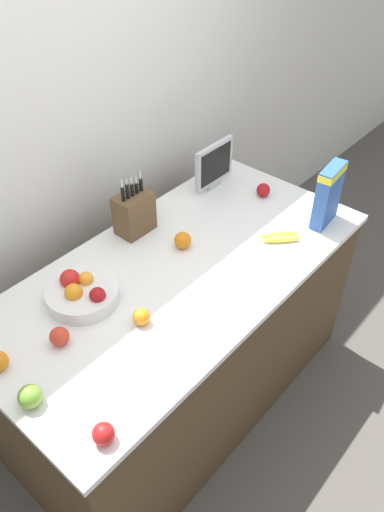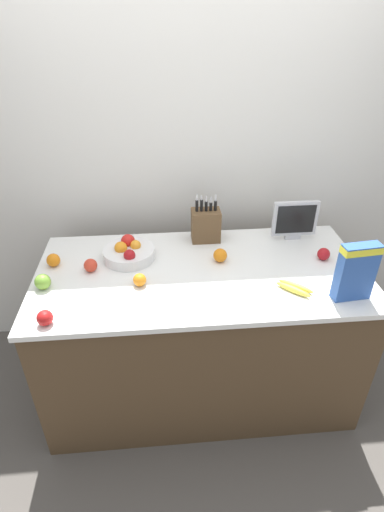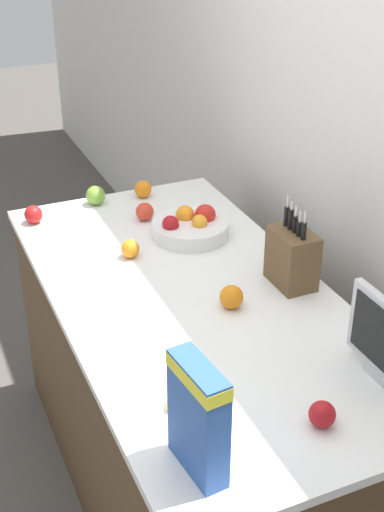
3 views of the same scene
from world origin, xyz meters
TOP-DOWN VIEW (x-y plane):
  - ground_plane at (0.00, 0.00)m, footprint 14.00×14.00m
  - wall_back at (0.00, 0.67)m, footprint 9.00×0.06m
  - counter at (0.00, 0.00)m, footprint 1.84×0.91m
  - knife_block at (0.06, 0.34)m, footprint 0.18×0.12m
  - small_monitor at (0.61, 0.30)m, footprint 0.28×0.03m
  - cereal_box at (0.72, -0.30)m, footprint 0.20×0.09m
  - fruit_bowl at (-0.41, 0.17)m, footprint 0.30×0.30m
  - banana_bunch at (0.46, -0.22)m, footprint 0.19×0.18m
  - apple_rightmost at (0.72, 0.05)m, footprint 0.07×0.07m
  - apple_near_bananas at (-0.84, -0.09)m, footprint 0.08×0.08m
  - apple_front at (-0.61, 0.05)m, footprint 0.07×0.07m
  - apple_middle at (-0.76, -0.37)m, footprint 0.07×0.07m
  - orange_front_left at (-0.83, 0.12)m, footprint 0.08×0.08m
  - orange_mid_right at (-0.34, -0.11)m, footprint 0.07×0.07m
  - orange_back_center at (0.12, 0.09)m, footprint 0.08×0.08m

SIDE VIEW (x-z plane):
  - ground_plane at x=0.00m, z-range 0.00..0.00m
  - counter at x=0.00m, z-range 0.00..0.93m
  - banana_bunch at x=0.46m, z-range 0.93..0.96m
  - orange_mid_right at x=-0.34m, z-range 0.93..1.00m
  - apple_rightmost at x=0.72m, z-range 0.93..1.00m
  - apple_middle at x=-0.76m, z-range 0.93..1.00m
  - apple_front at x=-0.61m, z-range 0.93..1.00m
  - orange_front_left at x=-0.83m, z-range 0.93..1.00m
  - orange_back_center at x=0.12m, z-range 0.93..1.01m
  - fruit_bowl at x=-0.41m, z-range 0.91..1.03m
  - apple_near_bananas at x=-0.84m, z-range 0.93..1.01m
  - knife_block at x=0.06m, z-range 0.87..1.19m
  - small_monitor at x=0.61m, z-range 0.94..1.19m
  - cereal_box at x=0.72m, z-range 0.94..1.25m
  - wall_back at x=0.00m, z-range 0.00..2.60m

